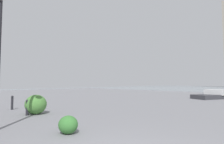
# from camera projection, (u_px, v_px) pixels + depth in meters

# --- Properties ---
(bollard_near) EXTENTS (0.13, 0.13, 0.71)m
(bollard_near) POSITION_uv_depth(u_px,v_px,m) (27.00, 107.00, 7.95)
(bollard_near) COLOR #232328
(bollard_near) RESTS_ON ground
(bollard_mid) EXTENTS (0.13, 0.13, 0.77)m
(bollard_mid) POSITION_uv_depth(u_px,v_px,m) (12.00, 102.00, 9.64)
(bollard_mid) COLOR #232328
(bollard_mid) RESTS_ON ground
(shrub_low) EXTENTS (1.07, 0.96, 0.91)m
(shrub_low) POSITION_uv_depth(u_px,v_px,m) (36.00, 104.00, 8.30)
(shrub_low) COLOR #477F38
(shrub_low) RESTS_ON ground
(shrub_round) EXTENTS (0.61, 0.55, 0.52)m
(shrub_round) POSITION_uv_depth(u_px,v_px,m) (68.00, 125.00, 5.14)
(shrub_round) COLOR #387533
(shrub_round) RESTS_ON ground
(boat) EXTENTS (3.11, 4.75, 0.95)m
(boat) POSITION_uv_depth(u_px,v_px,m) (215.00, 96.00, 16.27)
(boat) COLOR #333338
(boat) RESTS_ON ground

